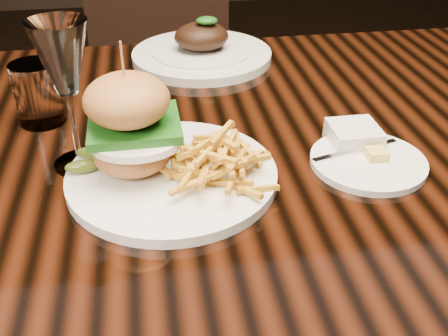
{
  "coord_description": "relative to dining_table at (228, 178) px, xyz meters",
  "views": [
    {
      "loc": [
        -0.12,
        -0.7,
        1.15
      ],
      "look_at": [
        -0.03,
        -0.18,
        0.81
      ],
      "focal_mm": 42.0,
      "sensor_mm": 36.0,
      "label": 1
    }
  ],
  "objects": [
    {
      "name": "wine_glass",
      "position": [
        -0.22,
        -0.04,
        0.23
      ],
      "size": [
        0.08,
        0.08,
        0.21
      ],
      "color": "white",
      "rests_on": "dining_table"
    },
    {
      "name": "far_dish",
      "position": [
        -0.0,
        0.33,
        0.09
      ],
      "size": [
        0.29,
        0.29,
        0.09
      ],
      "rotation": [
        0.0,
        0.0,
        0.12
      ],
      "color": "silver",
      "rests_on": "dining_table"
    },
    {
      "name": "dining_table",
      "position": [
        0.0,
        0.0,
        0.0
      ],
      "size": [
        1.6,
        0.9,
        0.75
      ],
      "color": "black",
      "rests_on": "ground"
    },
    {
      "name": "side_saucer",
      "position": [
        0.18,
        -0.11,
        0.08
      ],
      "size": [
        0.16,
        0.16,
        0.02
      ],
      "rotation": [
        0.0,
        0.0,
        -0.26
      ],
      "color": "silver",
      "rests_on": "dining_table"
    },
    {
      "name": "ramekin",
      "position": [
        0.18,
        -0.06,
        0.09
      ],
      "size": [
        0.09,
        0.09,
        0.03
      ],
      "primitive_type": "cube",
      "rotation": [
        0.0,
        0.0,
        -0.42
      ],
      "color": "silver",
      "rests_on": "dining_table"
    },
    {
      "name": "burger_plate",
      "position": [
        -0.1,
        -0.1,
        0.13
      ],
      "size": [
        0.29,
        0.29,
        0.19
      ],
      "rotation": [
        0.0,
        0.0,
        -0.19
      ],
      "color": "silver",
      "rests_on": "dining_table"
    },
    {
      "name": "water_tumbler",
      "position": [
        -0.29,
        0.1,
        0.13
      ],
      "size": [
        0.07,
        0.07,
        0.1
      ],
      "primitive_type": "cylinder",
      "color": "white",
      "rests_on": "dining_table"
    },
    {
      "name": "chair_far",
      "position": [
        -0.08,
        0.89,
        -0.13
      ],
      "size": [
        0.49,
        0.49,
        0.95
      ],
      "rotation": [
        0.0,
        0.0,
        -0.07
      ],
      "color": "black",
      "rests_on": "ground"
    }
  ]
}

